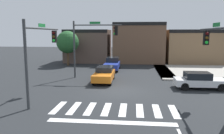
% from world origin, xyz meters
% --- Properties ---
extents(ground_plane, '(120.00, 120.00, 0.00)m').
position_xyz_m(ground_plane, '(0.00, 0.00, 0.00)').
color(ground_plane, '#232628').
extents(crosswalk_near, '(7.53, 2.42, 0.01)m').
position_xyz_m(crosswalk_near, '(-0.00, -4.50, 0.00)').
color(crosswalk_near, silver).
rests_on(crosswalk_near, ground_plane).
extents(curb_corner_northeast, '(10.00, 10.60, 0.15)m').
position_xyz_m(curb_corner_northeast, '(8.49, 9.42, 0.07)').
color(curb_corner_northeast, '#9E998E').
rests_on(curb_corner_northeast, ground_plane).
extents(storefront_row, '(24.73, 6.33, 6.34)m').
position_xyz_m(storefront_row, '(2.26, 18.93, 2.84)').
color(storefront_row, brown).
rests_on(storefront_row, ground_plane).
extents(traffic_signal_northwest, '(5.01, 0.32, 5.89)m').
position_xyz_m(traffic_signal_northwest, '(-3.19, 5.12, 4.08)').
color(traffic_signal_northwest, '#383A3D').
rests_on(traffic_signal_northwest, ground_plane).
extents(traffic_signal_southwest, '(0.32, 5.77, 5.42)m').
position_xyz_m(traffic_signal_southwest, '(-5.26, -2.75, 3.76)').
color(traffic_signal_southwest, '#383A3D').
rests_on(traffic_signal_southwest, ground_plane).
extents(traffic_signal_southeast, '(0.32, 5.54, 5.41)m').
position_xyz_m(traffic_signal_southeast, '(5.93, -4.14, 3.72)').
color(traffic_signal_southeast, '#383A3D').
rests_on(traffic_signal_southeast, ground_plane).
extents(car_white, '(4.18, 1.76, 1.39)m').
position_xyz_m(car_white, '(6.63, 1.41, 0.70)').
color(car_white, white).
rests_on(car_white, ground_plane).
extents(car_blue, '(1.78, 4.56, 1.54)m').
position_xyz_m(car_blue, '(-1.64, 10.60, 0.78)').
color(car_blue, '#23389E').
rests_on(car_blue, ground_plane).
extents(car_orange, '(1.74, 4.31, 1.40)m').
position_xyz_m(car_orange, '(-1.71, 3.43, 0.73)').
color(car_orange, orange).
rests_on(car_orange, ground_plane).
extents(roadside_tree, '(3.25, 3.25, 5.02)m').
position_xyz_m(roadside_tree, '(-8.50, 14.00, 3.38)').
color(roadside_tree, '#4C3823').
rests_on(roadside_tree, ground_plane).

